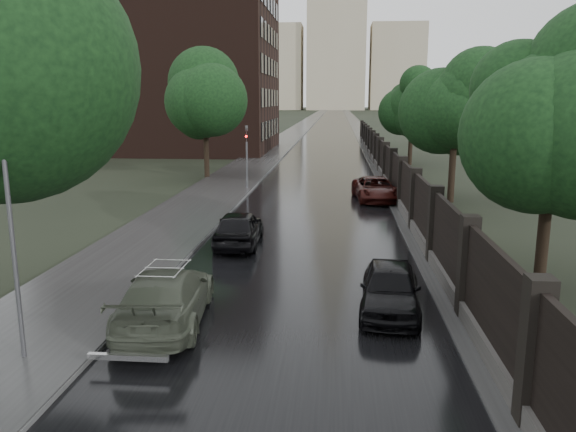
# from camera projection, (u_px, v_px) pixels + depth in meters

# --- Properties ---
(ground) EXTENTS (800.00, 800.00, 0.00)m
(ground) POSITION_uv_depth(u_px,v_px,m) (265.00, 413.00, 10.14)
(ground) COLOR black
(ground) RESTS_ON ground
(road) EXTENTS (8.00, 420.00, 0.02)m
(road) POSITION_uv_depth(u_px,v_px,m) (334.00, 116.00, 195.44)
(road) COLOR black
(road) RESTS_ON ground
(sidewalk_left) EXTENTS (4.00, 420.00, 0.16)m
(sidewalk_left) POSITION_uv_depth(u_px,v_px,m) (317.00, 115.00, 195.94)
(sidewalk_left) COLOR #2D2D2D
(sidewalk_left) RESTS_ON ground
(verge_right) EXTENTS (3.00, 420.00, 0.08)m
(verge_right) POSITION_uv_depth(u_px,v_px,m) (350.00, 115.00, 194.97)
(verge_right) COLOR #2D2D2D
(verge_right) RESTS_ON ground
(fence_right) EXTENTS (0.45, 75.72, 2.70)m
(fence_right) POSITION_uv_depth(u_px,v_px,m) (383.00, 163.00, 40.77)
(fence_right) COLOR #383533
(fence_right) RESTS_ON ground
(tree_left_far) EXTENTS (4.25, 4.25, 7.39)m
(tree_left_far) POSITION_uv_depth(u_px,v_px,m) (205.00, 104.00, 39.01)
(tree_left_far) COLOR black
(tree_left_far) RESTS_ON ground
(tree_right_a) EXTENTS (4.08, 4.08, 7.01)m
(tree_right_a) POSITION_uv_depth(u_px,v_px,m) (554.00, 121.00, 16.30)
(tree_right_a) COLOR black
(tree_right_a) RESTS_ON ground
(tree_right_b) EXTENTS (4.08, 4.08, 7.01)m
(tree_right_b) POSITION_uv_depth(u_px,v_px,m) (456.00, 111.00, 29.95)
(tree_right_b) COLOR black
(tree_right_b) RESTS_ON ground
(tree_right_c) EXTENTS (4.08, 4.08, 7.01)m
(tree_right_c) POSITION_uv_depth(u_px,v_px,m) (412.00, 107.00, 47.51)
(tree_right_c) COLOR black
(tree_right_c) RESTS_ON ground
(lamp_post) EXTENTS (0.25, 0.12, 5.11)m
(lamp_post) POSITION_uv_depth(u_px,v_px,m) (13.00, 243.00, 11.52)
(lamp_post) COLOR #59595E
(lamp_post) RESTS_ON ground
(traffic_light) EXTENTS (0.16, 0.32, 4.00)m
(traffic_light) POSITION_uv_depth(u_px,v_px,m) (247.00, 152.00, 34.39)
(traffic_light) COLOR #59595E
(traffic_light) RESTS_ON ground
(brick_building) EXTENTS (24.00, 18.00, 20.00)m
(brick_building) POSITION_uv_depth(u_px,v_px,m) (160.00, 57.00, 60.34)
(brick_building) COLOR black
(brick_building) RESTS_ON ground
(stalinist_tower) EXTENTS (92.00, 30.00, 159.00)m
(stalinist_tower) POSITION_uv_depth(u_px,v_px,m) (337.00, 36.00, 294.89)
(stalinist_tower) COLOR tan
(stalinist_tower) RESTS_ON ground
(volga_sedan) EXTENTS (2.44, 5.03, 1.41)m
(volga_sedan) POSITION_uv_depth(u_px,v_px,m) (166.00, 297.00, 14.06)
(volga_sedan) COLOR #444B3C
(volga_sedan) RESTS_ON ground
(hatchback_left) EXTENTS (1.77, 4.14, 1.39)m
(hatchback_left) POSITION_uv_depth(u_px,v_px,m) (239.00, 228.00, 21.63)
(hatchback_left) COLOR black
(hatchback_left) RESTS_ON ground
(car_right_near) EXTENTS (1.86, 3.95, 1.30)m
(car_right_near) POSITION_uv_depth(u_px,v_px,m) (390.00, 288.00, 14.86)
(car_right_near) COLOR black
(car_right_near) RESTS_ON ground
(car_right_far) EXTENTS (2.67, 4.95, 1.32)m
(car_right_far) POSITION_uv_depth(u_px,v_px,m) (376.00, 189.00, 31.26)
(car_right_far) COLOR black
(car_right_far) RESTS_ON ground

